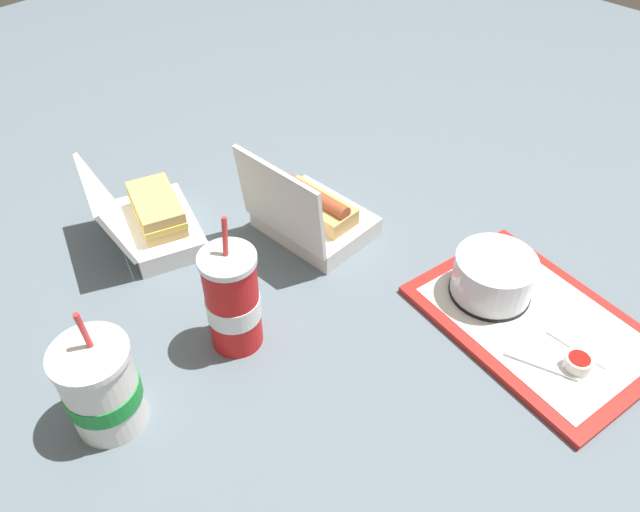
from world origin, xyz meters
TOP-DOWN VIEW (x-y plane):
  - ground_plane at (0.00, 0.00)m, footprint 3.20×3.20m
  - food_tray at (-0.32, -0.20)m, footprint 0.41×0.32m
  - cake_container at (-0.23, -0.19)m, footprint 0.14×0.14m
  - ketchup_cup at (-0.41, -0.15)m, footprint 0.04×0.04m
  - napkin_stack at (-0.39, -0.23)m, footprint 0.10×0.10m
  - plastic_fork at (-0.37, -0.12)m, footprint 0.11×0.04m
  - clamshell_hotdog_back at (0.11, -0.11)m, footprint 0.20×0.18m
  - clamshell_sandwich_front at (0.30, 0.10)m, footprint 0.24×0.23m
  - soda_cup_right at (0.01, 0.16)m, footprint 0.09×0.09m
  - soda_cup_front at (0.02, 0.37)m, footprint 0.10×0.10m

SIDE VIEW (x-z plane):
  - ground_plane at x=0.00m, z-range 0.00..0.00m
  - food_tray at x=-0.32m, z-range 0.00..0.01m
  - napkin_stack at x=-0.39m, z-range 0.01..0.02m
  - plastic_fork at x=-0.37m, z-range 0.01..0.02m
  - ketchup_cup at x=-0.41m, z-range 0.01..0.04m
  - clamshell_hotdog_back at x=0.11m, z-range -0.05..0.14m
  - clamshell_sandwich_front at x=0.30m, z-range -0.04..0.12m
  - cake_container at x=-0.23m, z-range 0.01..0.09m
  - soda_cup_front at x=0.02m, z-range -0.03..0.18m
  - soda_cup_right at x=0.01m, z-range -0.03..0.21m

